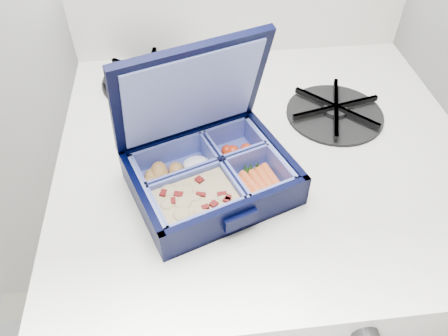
{
  "coord_description": "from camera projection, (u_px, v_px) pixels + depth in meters",
  "views": [
    {
      "loc": [
        0.33,
        1.11,
        1.47
      ],
      "look_at": [
        0.38,
        1.55,
        1.03
      ],
      "focal_mm": 35.0,
      "sensor_mm": 36.0,
      "label": 1
    }
  ],
  "objects": [
    {
      "name": "burner_grate_rear",
      "position": [
        149.0,
        77.0,
        0.83
      ],
      "size": [
        0.23,
        0.23,
        0.02
      ],
      "primitive_type": "cylinder",
      "rotation": [
        0.0,
        0.0,
        0.39
      ],
      "color": "black",
      "rests_on": "stove"
    },
    {
      "name": "stove",
      "position": [
        250.0,
        287.0,
        1.08
      ],
      "size": [
        0.66,
        0.66,
        1.0
      ],
      "primitive_type": null,
      "color": "silver",
      "rests_on": "floor"
    },
    {
      "name": "fork",
      "position": [
        231.0,
        119.0,
        0.75
      ],
      "size": [
        0.11,
        0.18,
        0.01
      ],
      "primitive_type": null,
      "rotation": [
        0.0,
        0.0,
        -0.49
      ],
      "color": "#A7A7A9",
      "rests_on": "stove"
    },
    {
      "name": "bento_box",
      "position": [
        212.0,
        177.0,
        0.62
      ],
      "size": [
        0.26,
        0.23,
        0.05
      ],
      "primitive_type": null,
      "rotation": [
        0.0,
        0.0,
        0.35
      ],
      "color": "black",
      "rests_on": "stove"
    },
    {
      "name": "burner_grate",
      "position": [
        335.0,
        110.0,
        0.76
      ],
      "size": [
        0.2,
        0.2,
        0.02
      ],
      "primitive_type": "cylinder",
      "rotation": [
        0.0,
        0.0,
        0.23
      ],
      "color": "black",
      "rests_on": "stove"
    }
  ]
}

